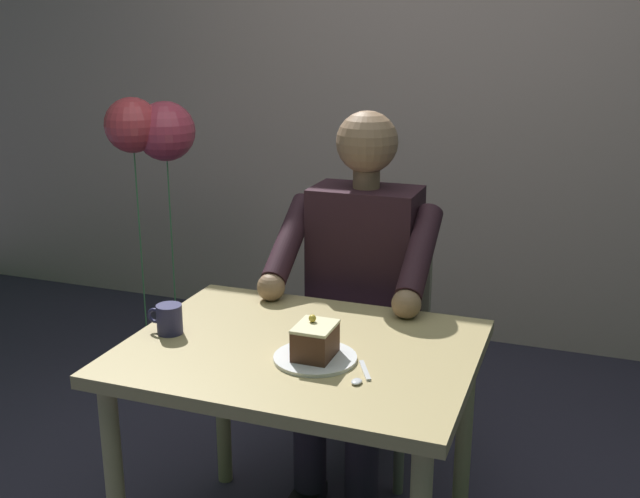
{
  "coord_description": "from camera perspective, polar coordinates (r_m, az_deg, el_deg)",
  "views": [
    {
      "loc": [
        -0.7,
        1.76,
        1.54
      ],
      "look_at": [
        -0.02,
        -0.1,
        0.95
      ],
      "focal_mm": 42.33,
      "sensor_mm": 36.0,
      "label": 1
    }
  ],
  "objects": [
    {
      "name": "dessert_spoon",
      "position": [
        1.9,
        3.08,
        -9.59
      ],
      "size": [
        0.06,
        0.14,
        0.01
      ],
      "color": "silver",
      "rests_on": "dining_table"
    },
    {
      "name": "cake_slice",
      "position": [
        1.97,
        -0.37,
        -6.93
      ],
      "size": [
        0.1,
        0.12,
        0.11
      ],
      "color": "#4C2C1D",
      "rests_on": "dessert_plate"
    },
    {
      "name": "dessert_plate",
      "position": [
        1.99,
        -0.37,
        -8.23
      ],
      "size": [
        0.22,
        0.22,
        0.01
      ],
      "primitive_type": "cylinder",
      "color": "white",
      "rests_on": "dining_table"
    },
    {
      "name": "chair",
      "position": [
        2.77,
        3.9,
        -5.81
      ],
      "size": [
        0.42,
        0.42,
        0.9
      ],
      "color": "gray",
      "rests_on": "ground"
    },
    {
      "name": "balloon_display",
      "position": [
        3.32,
        -12.57,
        7.18
      ],
      "size": [
        0.35,
        0.33,
        1.26
      ],
      "color": "#B2C1C6",
      "rests_on": "ground"
    },
    {
      "name": "dining_table",
      "position": [
        2.11,
        -1.48,
        -9.6
      ],
      "size": [
        0.94,
        0.74,
        0.7
      ],
      "color": "tan",
      "rests_on": "ground"
    },
    {
      "name": "coffee_cup",
      "position": [
        2.18,
        -11.35,
        -5.17
      ],
      "size": [
        0.11,
        0.07,
        0.08
      ],
      "color": "#25254A",
      "rests_on": "dining_table"
    },
    {
      "name": "cafe_rear_panel",
      "position": [
        3.76,
        9.7,
        15.66
      ],
      "size": [
        6.4,
        0.12,
        3.0
      ],
      "primitive_type": "cube",
      "color": "#CBABA3",
      "rests_on": "ground"
    },
    {
      "name": "seated_person",
      "position": [
        2.55,
        2.9,
        -3.6
      ],
      "size": [
        0.53,
        0.58,
        1.28
      ],
      "color": "#2F1821",
      "rests_on": "ground"
    }
  ]
}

